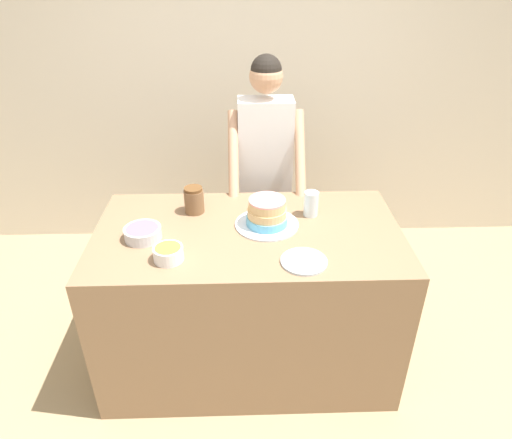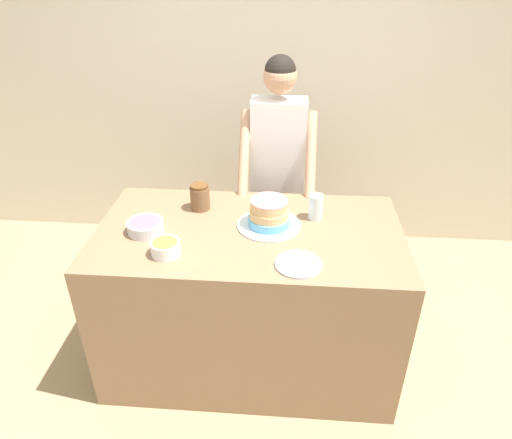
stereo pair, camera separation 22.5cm
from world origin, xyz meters
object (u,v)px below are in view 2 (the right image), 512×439
(person_baker, at_px, (278,158))
(ceramic_plate, at_px, (298,264))
(stoneware_jar, at_px, (200,197))
(frosting_bowl_purple, at_px, (145,226))
(frosting_bowl_orange, at_px, (165,247))
(drinking_glass, at_px, (316,207))
(cake, at_px, (269,215))

(person_baker, relative_size, ceramic_plate, 7.53)
(stoneware_jar, bearing_deg, ceramic_plate, -42.26)
(frosting_bowl_purple, distance_m, ceramic_plate, 0.86)
(stoneware_jar, bearing_deg, frosting_bowl_orange, -100.40)
(drinking_glass, bearing_deg, stoneware_jar, 174.90)
(frosting_bowl_orange, bearing_deg, stoneware_jar, 79.60)
(person_baker, xyz_separation_m, frosting_bowl_orange, (-0.52, -0.98, -0.08))
(person_baker, bearing_deg, drinking_glass, -67.42)
(person_baker, height_order, stoneware_jar, person_baker)
(stoneware_jar, bearing_deg, drinking_glass, -5.10)
(ceramic_plate, xyz_separation_m, stoneware_jar, (-0.57, 0.52, 0.07))
(frosting_bowl_purple, distance_m, frosting_bowl_orange, 0.26)
(cake, distance_m, frosting_bowl_purple, 0.67)
(cake, distance_m, frosting_bowl_orange, 0.59)
(cake, bearing_deg, frosting_bowl_purple, -170.24)
(person_baker, xyz_separation_m, cake, (-0.02, -0.66, -0.06))
(frosting_bowl_orange, distance_m, drinking_glass, 0.86)
(ceramic_plate, bearing_deg, person_baker, 97.74)
(cake, bearing_deg, frosting_bowl_orange, -147.90)
(frosting_bowl_orange, relative_size, ceramic_plate, 0.64)
(person_baker, bearing_deg, frosting_bowl_orange, -118.13)
(drinking_glass, relative_size, stoneware_jar, 0.93)
(person_baker, distance_m, stoneware_jar, 0.66)
(drinking_glass, bearing_deg, person_baker, 112.58)
(cake, bearing_deg, ceramic_plate, -65.54)
(person_baker, bearing_deg, frosting_bowl_purple, -131.30)
(drinking_glass, bearing_deg, frosting_bowl_orange, -151.05)
(person_baker, relative_size, frosting_bowl_purple, 8.84)
(frosting_bowl_orange, relative_size, drinking_glass, 1.02)
(stoneware_jar, bearing_deg, cake, -21.78)
(cake, height_order, frosting_bowl_purple, cake)
(frosting_bowl_orange, bearing_deg, frosting_bowl_purple, 128.88)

